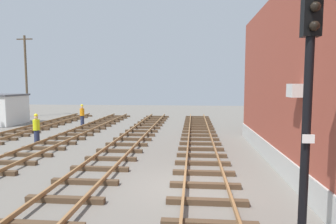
% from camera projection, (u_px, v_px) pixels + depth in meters
% --- Properties ---
extents(ground_plane, '(80.00, 80.00, 0.00)m').
position_uv_depth(ground_plane, '(188.00, 187.00, 10.35)').
color(ground_plane, slate).
extents(track_near_building, '(2.50, 44.92, 0.32)m').
position_uv_depth(track_near_building, '(205.00, 184.00, 10.28)').
color(track_near_building, '#4C3826').
rests_on(track_near_building, ground).
extents(track_centre, '(2.50, 44.92, 0.32)m').
position_uv_depth(track_centre, '(85.00, 181.00, 10.66)').
color(track_centre, '#4C3826').
rests_on(track_centre, ground).
extents(signal_mast, '(0.36, 0.40, 5.71)m').
position_uv_depth(signal_mast, '(308.00, 88.00, 5.99)').
color(signal_mast, black).
rests_on(signal_mast, ground).
extents(control_hut, '(3.00, 3.80, 2.76)m').
position_uv_depth(control_hut, '(4.00, 109.00, 26.41)').
color(control_hut, silver).
rests_on(control_hut, ground).
extents(utility_pole_far, '(1.80, 0.24, 9.04)m').
position_uv_depth(utility_pole_far, '(26.00, 75.00, 32.64)').
color(utility_pole_far, brown).
rests_on(utility_pole_far, ground).
extents(track_worker_foreground, '(0.40, 0.40, 1.87)m').
position_uv_depth(track_worker_foreground, '(36.00, 129.00, 17.82)').
color(track_worker_foreground, '#262D4C').
rests_on(track_worker_foreground, ground).
extents(track_worker_distant, '(0.40, 0.40, 1.87)m').
position_uv_depth(track_worker_distant, '(82.00, 115.00, 25.95)').
color(track_worker_distant, '#262D4C').
rests_on(track_worker_distant, ground).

